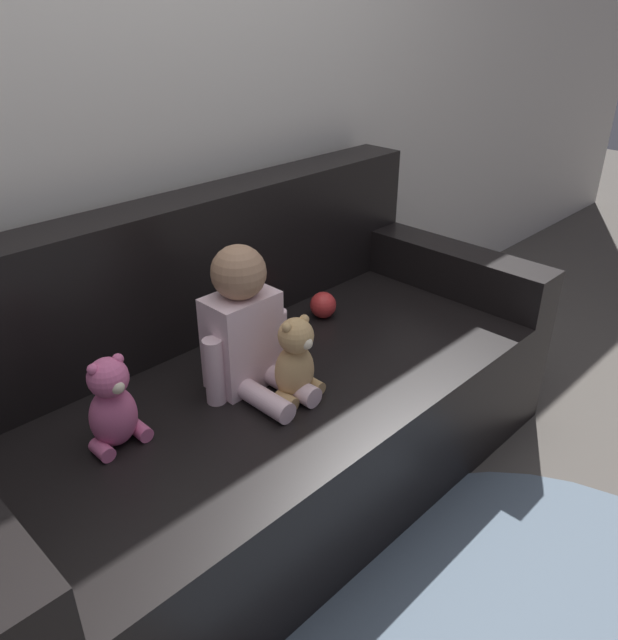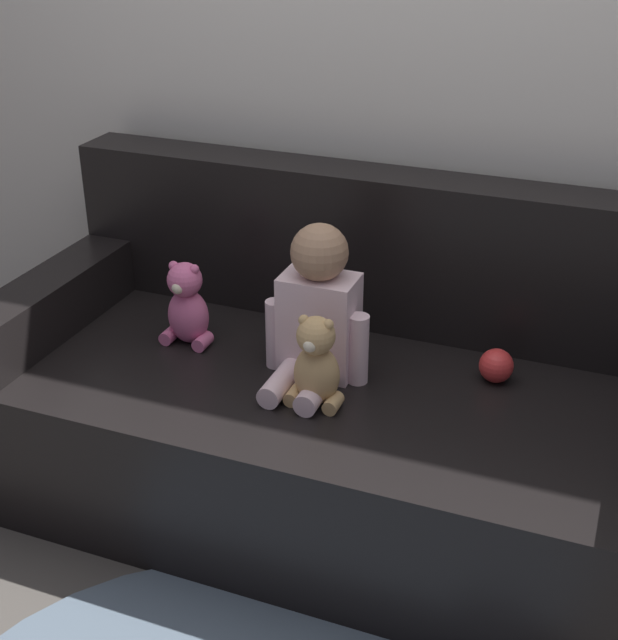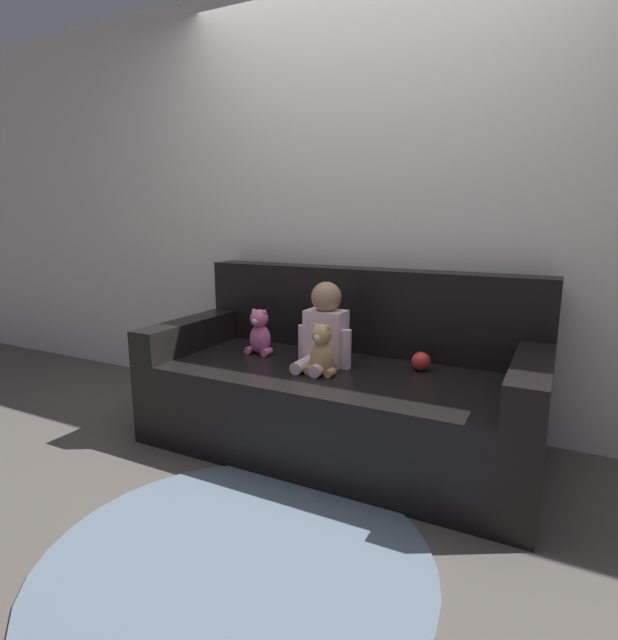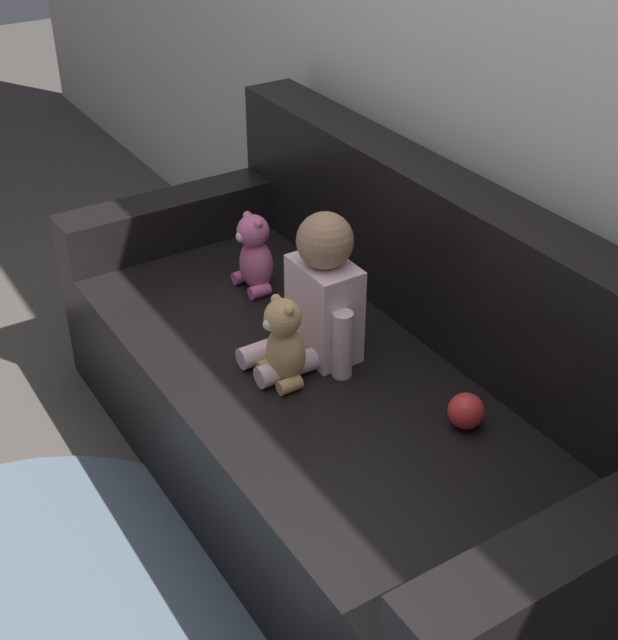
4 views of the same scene
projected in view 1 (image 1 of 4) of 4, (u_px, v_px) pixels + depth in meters
The scene contains 7 objects.
ground_plane at pixel (271, 483), 2.14m from camera, with size 12.00×12.00×0.00m, color #4C4742.
wall_back at pixel (136, 65), 1.88m from camera, with size 8.00×0.05×2.60m.
couch at pixel (256, 400), 2.03m from camera, with size 2.01×0.93×0.93m.
person_baby at pixel (245, 330), 1.80m from camera, with size 0.30×0.32×0.44m.
teddy_bear_brown at pixel (295, 361), 1.77m from camera, with size 0.15×0.12×0.26m.
plush_toy_side at pixel (112, 405), 1.58m from camera, with size 0.15×0.12×0.26m.
toy_ball at pixel (323, 305), 2.25m from camera, with size 0.10×0.10×0.10m.
Camera 1 is at (-1.07, -1.24, 1.50)m, focal length 35.00 mm.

